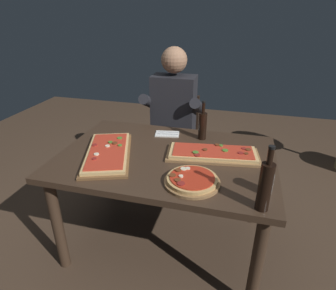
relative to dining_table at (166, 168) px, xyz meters
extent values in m
plane|color=#4C3828|center=(0.00, 0.00, -0.64)|extent=(6.40, 6.40, 0.00)
cube|color=#3D2B1E|center=(0.00, 0.00, 0.08)|extent=(1.40, 0.96, 0.04)
cylinder|color=#3D2B1E|center=(-0.62, -0.40, -0.29)|extent=(0.07, 0.07, 0.70)
cylinder|color=#3D2B1E|center=(0.62, -0.40, -0.29)|extent=(0.07, 0.07, 0.70)
cylinder|color=#3D2B1E|center=(-0.62, 0.40, -0.29)|extent=(0.07, 0.07, 0.70)
cylinder|color=#3D2B1E|center=(0.62, 0.40, -0.29)|extent=(0.07, 0.07, 0.70)
cube|color=olive|center=(0.30, 0.06, 0.10)|extent=(0.62, 0.32, 0.02)
cube|color=#DBB270|center=(0.30, 0.06, 0.12)|extent=(0.58, 0.29, 0.02)
cube|color=red|center=(0.30, 0.06, 0.13)|extent=(0.53, 0.26, 0.01)
cylinder|color=#4C7F2D|center=(0.34, 0.14, 0.14)|extent=(0.03, 0.03, 0.01)
cylinder|color=maroon|center=(0.21, -0.03, 0.14)|extent=(0.04, 0.04, 0.00)
cylinder|color=brown|center=(0.51, 0.07, 0.14)|extent=(0.03, 0.03, 0.01)
cylinder|color=brown|center=(0.25, 0.05, 0.14)|extent=(0.03, 0.03, 0.01)
cylinder|color=brown|center=(0.32, 0.15, 0.14)|extent=(0.03, 0.03, 0.01)
cylinder|color=brown|center=(0.52, 0.13, 0.14)|extent=(0.04, 0.04, 0.01)
cylinder|color=maroon|center=(0.49, 0.14, 0.14)|extent=(0.03, 0.03, 0.00)
cylinder|color=#4C7F2D|center=(0.37, 0.08, 0.14)|extent=(0.04, 0.04, 0.01)
cylinder|color=#4C7F2D|center=(0.20, 0.00, 0.14)|extent=(0.04, 0.04, 0.01)
cylinder|color=maroon|center=(0.47, 0.07, 0.14)|extent=(0.04, 0.04, 0.00)
cube|color=brown|center=(-0.37, -0.10, 0.10)|extent=(0.47, 0.66, 0.02)
cube|color=#DBB270|center=(-0.37, -0.10, 0.12)|extent=(0.43, 0.61, 0.02)
cube|color=red|center=(-0.37, -0.10, 0.13)|extent=(0.39, 0.56, 0.01)
cylinder|color=#4C7F2D|center=(-0.39, 0.00, 0.14)|extent=(0.03, 0.03, 0.01)
cylinder|color=beige|center=(-0.40, -0.18, 0.14)|extent=(0.03, 0.03, 0.01)
cylinder|color=maroon|center=(-0.39, -0.24, 0.14)|extent=(0.03, 0.03, 0.01)
cylinder|color=beige|center=(-0.39, -0.06, 0.14)|extent=(0.03, 0.03, 0.01)
cylinder|color=maroon|center=(-0.48, -0.07, 0.14)|extent=(0.03, 0.03, 0.01)
cylinder|color=#4C7F2D|center=(-0.31, -0.03, 0.14)|extent=(0.03, 0.03, 0.01)
cylinder|color=#4C7F2D|center=(-0.36, 0.08, 0.14)|extent=(0.04, 0.04, 0.01)
cylinder|color=brown|center=(-0.36, -0.01, 0.14)|extent=(0.04, 0.04, 0.01)
cylinder|color=olive|center=(0.23, -0.29, 0.10)|extent=(0.31, 0.31, 0.02)
cylinder|color=tan|center=(0.23, -0.29, 0.12)|extent=(0.28, 0.28, 0.02)
cylinder|color=#B72D19|center=(0.23, -0.29, 0.13)|extent=(0.25, 0.25, 0.01)
cylinder|color=brown|center=(0.12, -0.30, 0.14)|extent=(0.04, 0.04, 0.00)
cylinder|color=brown|center=(0.16, -0.34, 0.14)|extent=(0.03, 0.03, 0.01)
cylinder|color=beige|center=(0.19, -0.21, 0.14)|extent=(0.03, 0.03, 0.01)
cylinder|color=beige|center=(0.17, -0.30, 0.14)|extent=(0.02, 0.02, 0.01)
cylinder|color=beige|center=(0.16, -0.22, 0.14)|extent=(0.04, 0.04, 0.00)
cylinder|color=brown|center=(0.14, -0.24, 0.14)|extent=(0.03, 0.03, 0.01)
cylinder|color=maroon|center=(0.18, -0.37, 0.14)|extent=(0.04, 0.04, 0.01)
cylinder|color=black|center=(0.19, 0.32, 0.19)|extent=(0.06, 0.06, 0.20)
cylinder|color=black|center=(0.19, 0.32, 0.33)|extent=(0.02, 0.02, 0.08)
cylinder|color=black|center=(0.19, 0.32, 0.38)|extent=(0.03, 0.03, 0.01)
cylinder|color=black|center=(0.59, -0.41, 0.22)|extent=(0.06, 0.06, 0.25)
cylinder|color=black|center=(0.59, -0.41, 0.38)|extent=(0.03, 0.03, 0.08)
cylinder|color=black|center=(0.59, -0.41, 0.43)|extent=(0.03, 0.03, 0.01)
cylinder|color=silver|center=(0.61, -0.27, 0.15)|extent=(0.07, 0.07, 0.11)
cylinder|color=#5B3814|center=(0.61, -0.27, 0.12)|extent=(0.06, 0.06, 0.05)
cube|color=white|center=(-0.08, 0.33, 0.10)|extent=(0.20, 0.14, 0.01)
cube|color=silver|center=(-0.08, 0.31, 0.10)|extent=(0.17, 0.04, 0.00)
cube|color=silver|center=(-0.08, 0.35, 0.10)|extent=(0.17, 0.04, 0.00)
cube|color=black|center=(-0.14, 0.78, -0.21)|extent=(0.44, 0.44, 0.04)
cube|color=black|center=(-0.14, 0.98, 0.02)|extent=(0.40, 0.04, 0.42)
cylinder|color=black|center=(-0.33, 0.59, -0.44)|extent=(0.04, 0.04, 0.41)
cylinder|color=black|center=(0.05, 0.59, -0.44)|extent=(0.04, 0.04, 0.41)
cylinder|color=black|center=(-0.33, 0.97, -0.44)|extent=(0.04, 0.04, 0.41)
cylinder|color=black|center=(0.05, 0.97, -0.44)|extent=(0.04, 0.04, 0.41)
cylinder|color=#23232D|center=(-0.24, 0.60, -0.42)|extent=(0.11, 0.11, 0.45)
cylinder|color=#23232D|center=(-0.04, 0.60, -0.42)|extent=(0.11, 0.11, 0.45)
cube|color=#23232D|center=(-0.14, 0.68, -0.13)|extent=(0.34, 0.40, 0.12)
cube|color=#232328|center=(-0.14, 0.78, 0.19)|extent=(0.38, 0.22, 0.52)
sphere|color=#A37556|center=(-0.14, 0.78, 0.58)|extent=(0.22, 0.22, 0.22)
cylinder|color=#232328|center=(-0.36, 0.73, 0.21)|extent=(0.09, 0.31, 0.21)
cylinder|color=#232328|center=(0.08, 0.73, 0.21)|extent=(0.09, 0.31, 0.21)
camera|label=1|loc=(0.44, -1.59, 0.97)|focal=30.41mm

